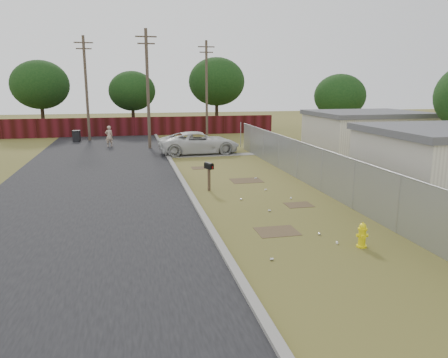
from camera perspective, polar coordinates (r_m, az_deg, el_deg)
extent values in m
plane|color=olive|center=(19.92, 4.38, -2.08)|extent=(120.00, 120.00, 0.00)
cube|color=black|center=(26.98, -16.20, 1.29)|extent=(9.00, 60.00, 0.02)
cube|color=gray|center=(27.03, -6.65, 1.82)|extent=(0.25, 60.00, 0.12)
cube|color=gray|center=(30.88, -1.77, 3.12)|extent=(6.20, 1.00, 0.03)
cylinder|color=gray|center=(15.71, 21.85, -3.10)|extent=(0.06, 0.06, 2.00)
cylinder|color=gray|center=(18.18, 16.60, -0.71)|extent=(0.06, 0.06, 2.00)
cylinder|color=gray|center=(20.79, 12.64, 1.09)|extent=(0.06, 0.06, 2.00)
cylinder|color=gray|center=(23.50, 9.57, 2.49)|extent=(0.06, 0.06, 2.00)
cylinder|color=gray|center=(26.27, 7.14, 3.59)|extent=(0.06, 0.06, 2.00)
cylinder|color=gray|center=(29.08, 5.17, 4.47)|extent=(0.06, 0.06, 2.00)
cylinder|color=gray|center=(31.93, 3.55, 5.19)|extent=(0.06, 0.06, 2.00)
cylinder|color=gray|center=(34.80, 2.19, 5.79)|extent=(0.06, 0.06, 2.00)
cylinder|color=gray|center=(21.53, 11.64, 4.21)|extent=(0.04, 26.00, 0.04)
cube|color=gray|center=(21.69, 11.53, 1.60)|extent=(0.01, 26.00, 2.00)
cube|color=black|center=(21.85, 11.60, -0.20)|extent=(0.03, 26.00, 0.60)
cube|color=#4C1016|center=(43.65, -12.95, 6.68)|extent=(30.00, 0.12, 1.80)
cylinder|color=brown|center=(34.50, -9.92, 11.39)|extent=(0.24, 0.24, 9.00)
cube|color=brown|center=(34.67, -10.17, 17.85)|extent=(1.60, 0.10, 0.10)
cube|color=brown|center=(34.63, -10.13, 17.02)|extent=(1.30, 0.10, 0.10)
cylinder|color=brown|center=(40.61, -17.53, 11.12)|extent=(0.24, 0.24, 9.00)
cube|color=brown|center=(40.75, -17.89, 16.60)|extent=(1.60, 0.10, 0.10)
cube|color=brown|center=(40.71, -17.84, 15.90)|extent=(1.30, 0.10, 0.10)
cylinder|color=brown|center=(43.14, -2.29, 11.70)|extent=(0.24, 0.24, 9.00)
cube|color=brown|center=(43.28, -2.33, 16.87)|extent=(1.60, 0.10, 0.10)
cube|color=brown|center=(43.24, -2.33, 16.21)|extent=(1.30, 0.10, 0.10)
cube|color=silver|center=(32.04, 17.97, 5.36)|extent=(7.00, 6.00, 2.80)
cube|color=#4F4F54|center=(31.91, 18.15, 8.13)|extent=(7.28, 6.24, 0.30)
cylinder|color=#352717|center=(48.31, -22.57, 7.46)|extent=(0.36, 0.36, 3.30)
ellipsoid|color=black|center=(48.20, -22.89, 11.28)|extent=(5.70, 5.70, 4.84)
cylinder|color=#352717|center=(48.59, -11.76, 7.90)|extent=(0.36, 0.36, 2.86)
ellipsoid|color=black|center=(48.47, -11.91, 11.19)|extent=(4.94, 4.94, 4.20)
cylinder|color=#352717|center=(48.53, -0.96, 8.54)|extent=(0.36, 0.36, 3.52)
ellipsoid|color=black|center=(48.43, -0.98, 12.60)|extent=(6.08, 6.08, 5.17)
cylinder|color=#352717|center=(41.10, 14.69, 6.85)|extent=(0.36, 0.36, 2.64)
ellipsoid|color=black|center=(40.95, 14.89, 10.44)|extent=(4.56, 4.56, 3.88)
cylinder|color=yellow|center=(14.30, 17.51, -8.34)|extent=(0.39, 0.39, 0.06)
cylinder|color=yellow|center=(14.21, 17.58, -7.27)|extent=(0.27, 0.27, 0.55)
cylinder|color=yellow|center=(14.12, 17.66, -6.23)|extent=(0.35, 0.35, 0.05)
sphere|color=yellow|center=(14.10, 17.68, -5.94)|extent=(0.26, 0.26, 0.22)
cylinder|color=yellow|center=(14.07, 17.71, -5.50)|extent=(0.05, 0.05, 0.06)
cylinder|color=yellow|center=(14.15, 17.09, -7.04)|extent=(0.12, 0.12, 0.10)
cylinder|color=yellow|center=(14.23, 18.11, -7.01)|extent=(0.12, 0.12, 0.10)
cylinder|color=yellow|center=(14.07, 17.75, -7.20)|extent=(0.15, 0.14, 0.13)
cube|color=brown|center=(20.54, -1.97, 0.00)|extent=(0.13, 0.13, 1.12)
cube|color=black|center=(20.42, -1.98, 1.63)|extent=(0.40, 0.57, 0.20)
cylinder|color=black|center=(20.41, -1.98, 1.91)|extent=(0.40, 0.57, 0.20)
cube|color=red|center=(20.19, -1.52, 1.51)|extent=(0.04, 0.05, 0.11)
imported|color=silver|center=(31.60, -3.27, 4.76)|extent=(5.93, 3.04, 1.60)
imported|color=tan|center=(36.37, -14.78, 5.43)|extent=(0.71, 0.57, 1.69)
cube|color=black|center=(40.31, -18.70, 5.28)|extent=(0.65, 0.65, 0.93)
cube|color=black|center=(40.25, -18.75, 5.97)|extent=(0.72, 0.72, 0.08)
cylinder|color=black|center=(40.00, -18.35, 4.72)|extent=(0.07, 0.20, 0.19)
cylinder|color=silver|center=(14.34, 14.54, -8.05)|extent=(0.10, 0.12, 0.07)
cylinder|color=silver|center=(17.37, 5.98, -4.13)|extent=(0.12, 0.12, 0.07)
cylinder|color=silver|center=(19.37, 8.72, -2.48)|extent=(0.12, 0.12, 0.07)
cylinder|color=silver|center=(12.73, 6.24, -10.36)|extent=(0.10, 0.07, 0.07)
cylinder|color=silver|center=(23.24, 4.15, 0.11)|extent=(0.11, 0.09, 0.07)
cylinder|color=silver|center=(18.97, 2.26, -2.66)|extent=(0.11, 0.12, 0.07)
cylinder|color=silver|center=(20.76, 5.46, -1.40)|extent=(0.10, 0.07, 0.07)
cylinder|color=silver|center=(15.00, 12.36, -7.03)|extent=(0.07, 0.10, 0.07)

